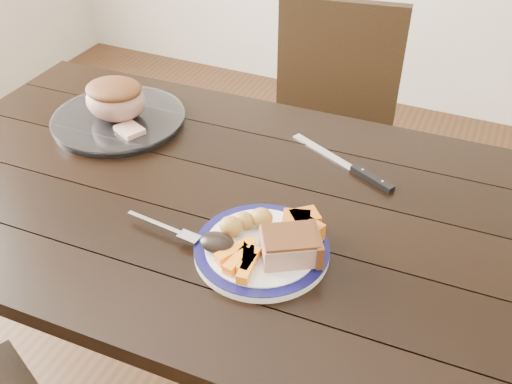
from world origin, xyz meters
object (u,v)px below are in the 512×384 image
at_px(dinner_plate, 262,250).
at_px(serving_platter, 119,120).
at_px(chair_far, 329,129).
at_px(roast_joint, 116,100).
at_px(carving_knife, 359,171).
at_px(fork, 168,229).
at_px(dining_table, 229,227).
at_px(pork_slice, 290,246).

bearing_deg(dinner_plate, serving_platter, 151.32).
distance_m(chair_far, dinner_plate, 0.91).
bearing_deg(chair_far, roast_joint, 44.71).
bearing_deg(chair_far, carving_knife, 105.20).
relative_size(fork, carving_knife, 0.60).
relative_size(dining_table, dinner_plate, 6.02).
height_order(dining_table, roast_joint, roast_joint).
xyz_separation_m(dining_table, chair_far, (0.01, 0.74, -0.13)).
xyz_separation_m(dining_table, serving_platter, (-0.41, 0.17, 0.10)).
distance_m(dining_table, fork, 0.21).
bearing_deg(pork_slice, dinner_plate, 175.24).
relative_size(roast_joint, carving_knife, 0.54).
bearing_deg(serving_platter, fork, -43.12).
height_order(dinner_plate, carving_knife, dinner_plate).
bearing_deg(chair_far, fork, 77.41).
height_order(chair_far, dinner_plate, chair_far).
xyz_separation_m(dinner_plate, pork_slice, (0.06, -0.01, 0.04)).
bearing_deg(carving_knife, pork_slice, -70.85).
height_order(pork_slice, roast_joint, roast_joint).
relative_size(pork_slice, roast_joint, 0.66).
xyz_separation_m(dining_table, carving_knife, (0.25, 0.21, 0.10)).
distance_m(pork_slice, carving_knife, 0.35).
bearing_deg(roast_joint, carving_knife, 3.51).
xyz_separation_m(dinner_plate, carving_knife, (0.10, 0.34, -0.00)).
distance_m(dinner_plate, roast_joint, 0.64).
xyz_separation_m(serving_platter, fork, (0.36, -0.34, 0.01)).
distance_m(dining_table, roast_joint, 0.47).
distance_m(dining_table, dinner_plate, 0.22).
height_order(dinner_plate, serving_platter, serving_platter).
bearing_deg(carving_knife, chair_far, 139.67).
bearing_deg(roast_joint, dining_table, -22.14).
distance_m(chair_far, serving_platter, 0.75).
distance_m(fork, roast_joint, 0.50).
xyz_separation_m(dinner_plate, roast_joint, (-0.56, 0.30, 0.06)).
height_order(pork_slice, fork, pork_slice).
xyz_separation_m(dinner_plate, fork, (-0.20, -0.03, 0.01)).
relative_size(dining_table, fork, 9.13).
relative_size(chair_far, carving_knife, 3.13).
xyz_separation_m(roast_joint, carving_knife, (0.66, 0.04, -0.06)).
bearing_deg(dinner_plate, carving_knife, 73.66).
bearing_deg(dining_table, pork_slice, -34.67).
xyz_separation_m(chair_far, pork_slice, (0.19, -0.88, 0.27)).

